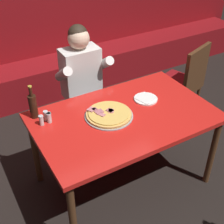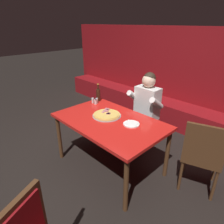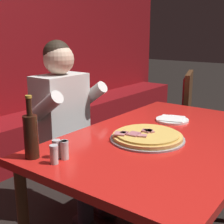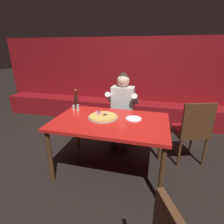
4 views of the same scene
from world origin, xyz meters
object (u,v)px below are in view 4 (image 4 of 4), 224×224
(diner_seated_blue_shirt, at_px, (122,107))
(dining_chair_far_right, at_px, (192,128))
(shaker_oregano, at_px, (78,109))
(shaker_red_pepper_flakes, at_px, (78,108))
(shaker_black_pepper, at_px, (78,108))
(pizza, at_px, (103,117))
(shaker_parmesan, at_px, (74,108))
(beer_bottle, at_px, (76,101))
(main_dining_table, at_px, (110,125))
(plate_white_paper, at_px, (134,119))

(diner_seated_blue_shirt, bearing_deg, dining_chair_far_right, -13.87)
(shaker_oregano, bearing_deg, dining_chair_far_right, 8.76)
(shaker_red_pepper_flakes, distance_m, shaker_black_pepper, 0.04)
(dining_chair_far_right, bearing_deg, shaker_black_pepper, -172.70)
(pizza, bearing_deg, shaker_parmesan, 162.02)
(beer_bottle, bearing_deg, diner_seated_blue_shirt, 31.22)
(beer_bottle, height_order, diner_seated_blue_shirt, diner_seated_blue_shirt)
(beer_bottle, xyz_separation_m, shaker_oregano, (0.08, -0.13, -0.07))
(shaker_oregano, height_order, dining_chair_far_right, dining_chair_far_right)
(dining_chair_far_right, bearing_deg, shaker_red_pepper_flakes, -171.45)
(main_dining_table, height_order, diner_seated_blue_shirt, diner_seated_blue_shirt)
(shaker_red_pepper_flakes, distance_m, diner_seated_blue_shirt, 0.78)
(shaker_oregano, bearing_deg, diner_seated_blue_shirt, 42.62)
(shaker_red_pepper_flakes, xyz_separation_m, dining_chair_far_right, (1.66, 0.25, -0.24))
(beer_bottle, relative_size, shaker_parmesan, 3.40)
(diner_seated_blue_shirt, bearing_deg, beer_bottle, -148.78)
(shaker_oregano, xyz_separation_m, dining_chair_far_right, (1.66, 0.26, -0.24))
(main_dining_table, distance_m, pizza, 0.16)
(shaker_red_pepper_flakes, distance_m, shaker_oregano, 0.01)
(beer_bottle, relative_size, shaker_black_pepper, 3.40)
(main_dining_table, bearing_deg, beer_bottle, 151.09)
(diner_seated_blue_shirt, bearing_deg, plate_white_paper, -65.89)
(dining_chair_far_right, bearing_deg, main_dining_table, -156.33)
(shaker_red_pepper_flakes, xyz_separation_m, diner_seated_blue_shirt, (0.57, 0.52, -0.10))
(main_dining_table, height_order, shaker_oregano, shaker_oregano)
(dining_chair_far_right, bearing_deg, diner_seated_blue_shirt, 166.13)
(shaker_oregano, bearing_deg, plate_white_paper, -7.55)
(shaker_oregano, bearing_deg, beer_bottle, 120.46)
(main_dining_table, height_order, shaker_black_pepper, shaker_black_pepper)
(shaker_red_pepper_flakes, height_order, shaker_oregano, same)
(shaker_parmesan, relative_size, dining_chair_far_right, 0.09)
(main_dining_table, bearing_deg, diner_seated_blue_shirt, 89.69)
(beer_bottle, xyz_separation_m, dining_chair_far_right, (1.74, 0.12, -0.31))
(pizza, height_order, diner_seated_blue_shirt, diner_seated_blue_shirt)
(shaker_parmesan, relative_size, diner_seated_blue_shirt, 0.07)
(shaker_red_pepper_flakes, height_order, diner_seated_blue_shirt, diner_seated_blue_shirt)
(dining_chair_far_right, bearing_deg, shaker_oregano, -171.24)
(shaker_red_pepper_flakes, height_order, shaker_black_pepper, same)
(beer_bottle, bearing_deg, plate_white_paper, -14.73)
(shaker_parmesan, bearing_deg, beer_bottle, 95.70)
(beer_bottle, distance_m, shaker_parmesan, 0.15)
(main_dining_table, xyz_separation_m, shaker_oregano, (-0.57, 0.22, 0.11))
(main_dining_table, xyz_separation_m, shaker_black_pepper, (-0.58, 0.27, 0.11))
(main_dining_table, relative_size, plate_white_paper, 7.09)
(shaker_parmesan, relative_size, shaker_black_pepper, 1.00)
(diner_seated_blue_shirt, relative_size, dining_chair_far_right, 1.31)
(shaker_oregano, distance_m, diner_seated_blue_shirt, 0.78)
(pizza, xyz_separation_m, shaker_oregano, (-0.45, 0.17, 0.02))
(pizza, xyz_separation_m, shaker_black_pepper, (-0.46, 0.21, 0.02))
(shaker_red_pepper_flakes, bearing_deg, diner_seated_blue_shirt, 42.42)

